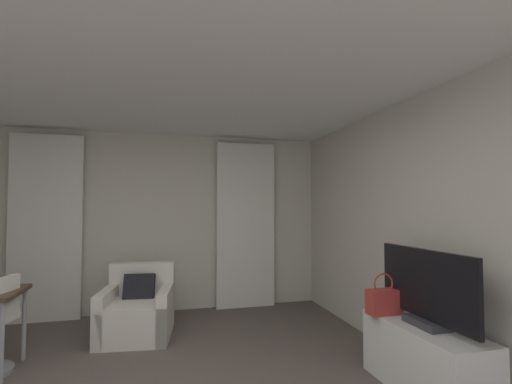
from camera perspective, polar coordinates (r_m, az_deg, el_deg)
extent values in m
cube|color=beige|center=(5.54, -16.00, -4.56)|extent=(5.12, 0.06, 2.60)
cube|color=beige|center=(3.47, 29.32, -5.75)|extent=(0.06, 6.12, 2.60)
cube|color=white|center=(2.74, -17.27, 21.59)|extent=(5.12, 6.12, 0.06)
cube|color=silver|center=(5.61, -30.27, -4.82)|extent=(0.90, 0.06, 2.50)
cube|color=silver|center=(5.55, -1.64, -5.16)|extent=(0.90, 0.06, 2.50)
cube|color=silver|center=(4.68, -18.34, -18.48)|extent=(0.88, 0.92, 0.43)
cube|color=silver|center=(4.91, -17.49, -12.82)|extent=(0.79, 0.24, 0.39)
cube|color=silver|center=(4.61, -14.08, -17.87)|extent=(0.22, 0.83, 0.57)
cube|color=silver|center=(4.73, -22.45, -17.36)|extent=(0.22, 0.83, 0.57)
cube|color=black|center=(4.72, -17.99, -14.41)|extent=(0.38, 0.25, 0.37)
cylinder|color=#99999E|center=(4.48, -32.79, -17.14)|extent=(0.04, 0.04, 0.70)
cylinder|color=#99999E|center=(4.01, -35.26, -18.95)|extent=(0.04, 0.04, 0.70)
cube|color=silver|center=(4.13, -35.03, -13.30)|extent=(0.15, 0.36, 0.34)
cube|color=white|center=(3.52, 25.11, -22.89)|extent=(0.45, 1.12, 0.56)
cube|color=#333338|center=(3.40, 25.33, -18.15)|extent=(0.20, 0.36, 0.06)
cube|color=black|center=(3.33, 25.24, -13.00)|extent=(0.04, 1.06, 0.56)
cube|color=#B73833|center=(3.59, 19.55, -16.04)|extent=(0.30, 0.14, 0.22)
torus|color=#B73833|center=(3.55, 19.52, -13.53)|extent=(0.20, 0.02, 0.20)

